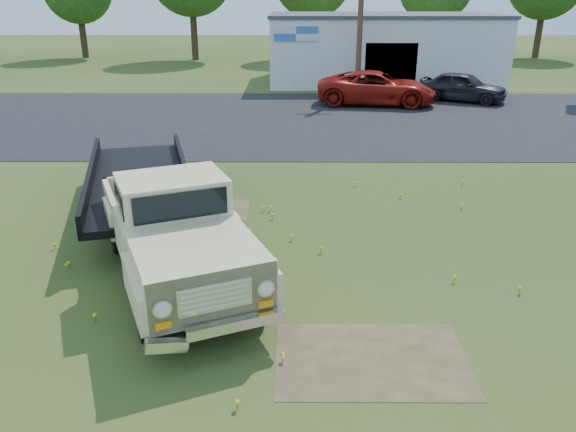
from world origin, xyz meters
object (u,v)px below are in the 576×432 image
object	(u,v)px
flatbed_trailer	(139,176)
dark_sedan	(463,87)
vintage_pickup_truck	(175,230)
red_pickup	(377,88)

from	to	relation	value
flatbed_trailer	dark_sedan	world-z (taller)	flatbed_trailer
vintage_pickup_truck	red_pickup	size ratio (longest dim) A/B	1.01
vintage_pickup_truck	dark_sedan	world-z (taller)	vintage_pickup_truck
flatbed_trailer	red_pickup	world-z (taller)	flatbed_trailer
red_pickup	dark_sedan	distance (m)	4.73
red_pickup	dark_sedan	world-z (taller)	red_pickup
vintage_pickup_truck	dark_sedan	size ratio (longest dim) A/B	1.35
flatbed_trailer	dark_sedan	bearing A→B (deg)	36.83
vintage_pickup_truck	dark_sedan	xyz separation A→B (m)	(11.24, 19.94, -0.33)
flatbed_trailer	red_pickup	size ratio (longest dim) A/B	1.22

